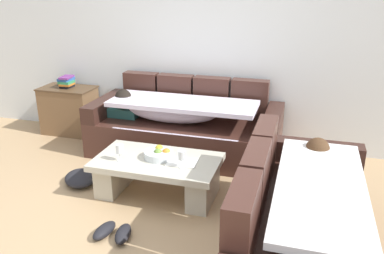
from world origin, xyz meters
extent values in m
plane|color=tan|center=(0.00, 0.00, 0.00)|extent=(14.00, 14.00, 0.00)
cube|color=white|center=(0.00, 2.15, 1.35)|extent=(9.00, 0.10, 2.70)
cube|color=#43261E|center=(-0.03, 1.60, 0.21)|extent=(2.24, 0.92, 0.42)
cube|color=#43261E|center=(-0.74, 1.98, 0.65)|extent=(0.44, 0.16, 0.46)
cube|color=#43261E|center=(-0.27, 1.98, 0.65)|extent=(0.44, 0.16, 0.46)
cube|color=#43261E|center=(0.20, 1.98, 0.65)|extent=(0.44, 0.16, 0.46)
cube|color=#43261E|center=(0.67, 1.98, 0.65)|extent=(0.44, 0.16, 0.46)
cube|color=#361E18|center=(-1.06, 1.60, 0.52)|extent=(0.18, 0.92, 0.20)
cube|color=#361E18|center=(1.00, 1.60, 0.52)|extent=(0.18, 0.92, 0.20)
cube|color=#2D6660|center=(-0.79, 1.59, 0.47)|extent=(0.36, 0.28, 0.11)
sphere|color=#936B4C|center=(-0.79, 1.55, 0.64)|extent=(0.21, 0.21, 0.21)
sphere|color=black|center=(-0.79, 1.55, 0.67)|extent=(0.20, 0.20, 0.20)
ellipsoid|color=silver|center=(-0.17, 1.55, 0.56)|extent=(1.10, 0.44, 0.28)
cube|color=silver|center=(-0.03, 1.53, 0.66)|extent=(1.70, 0.60, 0.05)
cube|color=silver|center=(-0.03, 1.16, 0.23)|extent=(1.44, 0.04, 0.38)
cube|color=#43261E|center=(1.41, -0.08, 0.21)|extent=(0.92, 2.04, 0.42)
cube|color=#43261E|center=(1.03, -0.64, 0.65)|extent=(0.16, 0.53, 0.46)
cube|color=#43261E|center=(1.03, -0.08, 0.65)|extent=(0.16, 0.53, 0.46)
cube|color=#43261E|center=(1.03, 0.48, 0.65)|extent=(0.16, 0.53, 0.46)
cube|color=#361E18|center=(1.41, 0.85, 0.52)|extent=(0.92, 0.18, 0.20)
cube|color=#2D6660|center=(1.42, 0.58, 0.47)|extent=(0.28, 0.36, 0.11)
sphere|color=beige|center=(1.46, 0.58, 0.64)|extent=(0.21, 0.21, 0.21)
sphere|color=#4C331E|center=(1.46, 0.58, 0.67)|extent=(0.20, 0.20, 0.20)
ellipsoid|color=white|center=(1.46, -0.04, 0.56)|extent=(0.44, 1.10, 0.28)
cube|color=white|center=(1.48, -0.08, 0.66)|extent=(0.60, 1.54, 0.05)
cube|color=white|center=(1.85, -0.08, 0.23)|extent=(0.04, 1.31, 0.38)
cube|color=beige|center=(0.01, 0.59, 0.35)|extent=(1.20, 0.68, 0.06)
cube|color=beige|center=(-0.45, 0.59, 0.16)|extent=(0.20, 0.54, 0.32)
cube|color=beige|center=(0.47, 0.59, 0.16)|extent=(0.20, 0.54, 0.32)
cylinder|color=silver|center=(0.01, 0.61, 0.42)|extent=(0.28, 0.28, 0.07)
sphere|color=olive|center=(0.01, 0.61, 0.44)|extent=(0.08, 0.08, 0.08)
sphere|color=gold|center=(-0.01, 0.70, 0.44)|extent=(0.08, 0.08, 0.08)
sphere|color=orange|center=(0.08, 0.64, 0.44)|extent=(0.08, 0.08, 0.08)
cylinder|color=silver|center=(-0.32, 0.45, 0.38)|extent=(0.06, 0.06, 0.01)
cylinder|color=silver|center=(-0.32, 0.45, 0.42)|extent=(0.01, 0.01, 0.07)
cylinder|color=silver|center=(-0.32, 0.45, 0.50)|extent=(0.07, 0.07, 0.08)
cylinder|color=silver|center=(0.29, 0.48, 0.38)|extent=(0.06, 0.06, 0.01)
cylinder|color=silver|center=(0.29, 0.48, 0.42)|extent=(0.01, 0.01, 0.07)
cylinder|color=silver|center=(0.29, 0.48, 0.50)|extent=(0.07, 0.07, 0.08)
cube|color=white|center=(0.26, 0.58, 0.39)|extent=(0.30, 0.23, 0.01)
cube|color=brown|center=(-1.77, 1.85, 0.31)|extent=(0.70, 0.42, 0.62)
cube|color=brown|center=(-1.77, 1.85, 0.63)|extent=(0.72, 0.44, 0.02)
cube|color=black|center=(-1.76, 1.86, 0.66)|extent=(0.15, 0.18, 0.03)
cube|color=#B76623|center=(-1.75, 1.84, 0.69)|extent=(0.16, 0.18, 0.03)
cube|color=#338C59|center=(-1.76, 1.84, 0.72)|extent=(0.16, 0.17, 0.03)
cube|color=#2D569E|center=(-1.77, 1.86, 0.75)|extent=(0.16, 0.21, 0.04)
cube|color=#72337F|center=(-1.76, 1.85, 0.78)|extent=(0.15, 0.22, 0.02)
ellipsoid|color=black|center=(-0.18, -0.18, 0.04)|extent=(0.16, 0.28, 0.09)
ellipsoid|color=black|center=(-0.01, -0.18, 0.04)|extent=(0.17, 0.29, 0.09)
ellipsoid|color=#232328|center=(-0.85, 0.57, 0.06)|extent=(0.49, 0.51, 0.12)
camera|label=1|loc=(1.32, -2.68, 2.01)|focal=37.53mm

